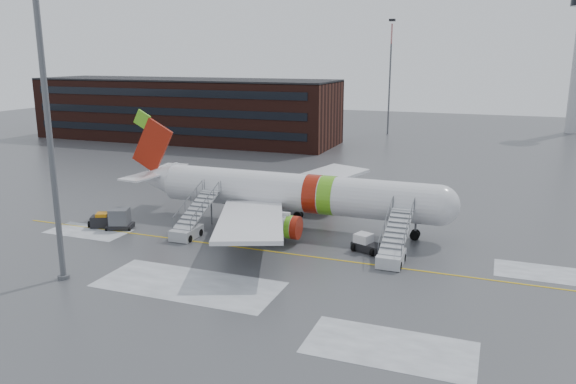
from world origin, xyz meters
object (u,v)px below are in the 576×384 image
at_px(airstair_fwd, 393,249).
at_px(pushback_tug, 366,244).
at_px(airliner, 286,192).
at_px(uld_container, 120,219).
at_px(light_mast_near, 46,104).
at_px(baggage_tractor, 103,221).
at_px(airstair_aft, 190,225).

bearing_deg(airstair_fwd, pushback_tug, 147.46).
bearing_deg(airliner, uld_container, -154.92).
relative_size(airliner, pushback_tug, 11.56).
distance_m(airstair_fwd, pushback_tug, 3.18).
relative_size(uld_container, light_mast_near, 0.11).
distance_m(airliner, airstair_fwd, 13.92).
distance_m(uld_container, light_mast_near, 17.92).
xyz_separation_m(airstair_fwd, baggage_tractor, (-29.01, -0.72, -0.43)).
height_order(uld_container, baggage_tractor, uld_container).
bearing_deg(airliner, light_mast_near, -119.86).
relative_size(uld_container, baggage_tractor, 0.97).
height_order(airstair_fwd, uld_container, airstair_fwd).
height_order(airstair_aft, pushback_tug, airstair_aft).
bearing_deg(baggage_tractor, light_mast_near, -64.04).
bearing_deg(airstair_fwd, uld_container, -178.93).
distance_m(pushback_tug, baggage_tractor, 26.46).
bearing_deg(baggage_tractor, uld_container, 6.39).
xyz_separation_m(pushback_tug, uld_container, (-24.45, -2.20, 0.27)).
distance_m(airstair_aft, light_mast_near, 18.16).
xyz_separation_m(airliner, baggage_tractor, (-16.95, -7.25, -2.78)).
height_order(airliner, baggage_tractor, airliner).
distance_m(airstair_fwd, light_mast_near, 29.17).
bearing_deg(light_mast_near, pushback_tug, 35.23).
relative_size(airstair_fwd, baggage_tractor, 2.51).
height_order(airliner, light_mast_near, light_mast_near).
xyz_separation_m(baggage_tractor, light_mast_near, (5.87, -12.05, 12.77)).
bearing_deg(airstair_fwd, light_mast_near, -151.11).
distance_m(baggage_tractor, light_mast_near, 18.51).
bearing_deg(baggage_tractor, airstair_fwd, 1.42).
height_order(airstair_aft, light_mast_near, light_mast_near).
xyz_separation_m(airstair_aft, pushback_tug, (16.71, 1.70, -0.38)).
bearing_deg(airstair_fwd, airstair_aft, 180.00).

